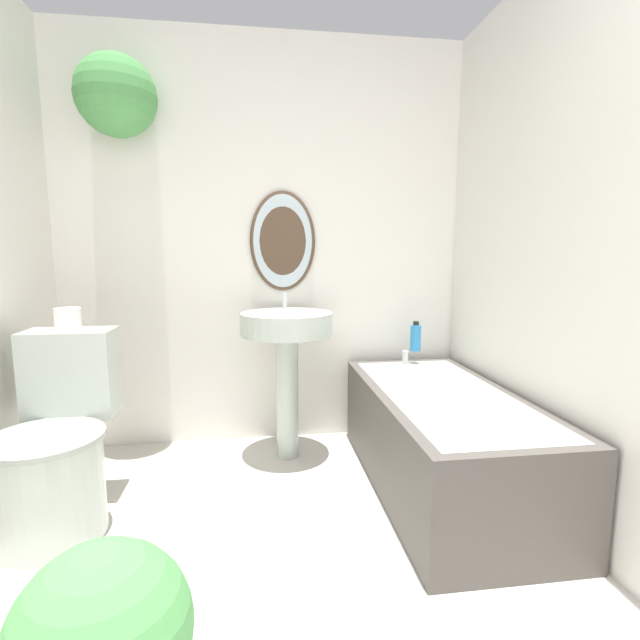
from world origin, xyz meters
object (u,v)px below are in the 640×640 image
at_px(bathtub, 443,438).
at_px(toilet, 57,449).
at_px(toilet_paper_roll, 68,319).
at_px(shampoo_bottle, 416,337).
at_px(pedestal_sink, 287,343).

bearing_deg(bathtub, toilet, -177.56).
xyz_separation_m(toilet, bathtub, (1.74, 0.07, -0.08)).
bearing_deg(toilet, toilet_paper_roll, 90.00).
relative_size(shampoo_bottle, toilet_paper_roll, 1.65).
height_order(shampoo_bottle, toilet_paper_roll, toilet_paper_roll).
bearing_deg(toilet_paper_roll, shampoo_bottle, 14.21).
height_order(bathtub, shampoo_bottle, shampoo_bottle).
distance_m(toilet, bathtub, 1.74).
distance_m(pedestal_sink, bathtub, 0.95).
distance_m(bathtub, toilet_paper_roll, 1.84).
xyz_separation_m(bathtub, shampoo_bottle, (0.06, 0.60, 0.39)).
relative_size(pedestal_sink, toilet_paper_roll, 8.44).
bearing_deg(pedestal_sink, shampoo_bottle, 10.26).
distance_m(toilet, pedestal_sink, 1.18).
height_order(pedestal_sink, shampoo_bottle, pedestal_sink).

